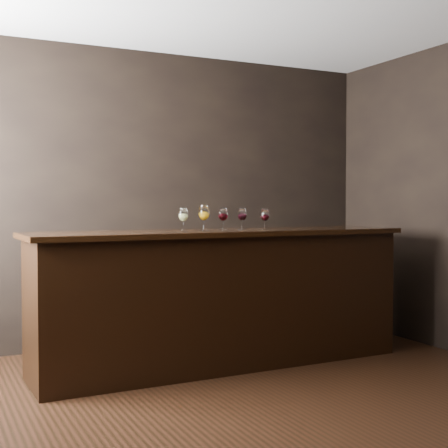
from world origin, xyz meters
name	(u,v)px	position (x,y,z in m)	size (l,w,h in m)	color
ground	(241,415)	(0.00, 0.00, 0.00)	(5.00, 5.00, 0.00)	black
room_shell	(200,130)	(-0.23, 0.11, 1.81)	(5.02, 4.52, 2.81)	black
bar_counter	(222,300)	(0.42, 1.15, 0.54)	(3.09, 0.67, 1.08)	black
bar_top	(222,233)	(0.42, 1.15, 1.10)	(3.20, 0.74, 0.04)	black
back_bar_shelf	(201,301)	(0.61, 2.03, 0.39)	(2.18, 0.40, 0.78)	black
glass_white	(183,215)	(0.09, 1.18, 1.25)	(0.08, 0.08, 0.19)	white
glass_amber	(204,213)	(0.25, 1.15, 1.26)	(0.09, 0.09, 0.21)	white
glass_red_a	(223,215)	(0.44, 1.17, 1.25)	(0.08, 0.08, 0.19)	white
glass_red_b	(242,215)	(0.62, 1.18, 1.25)	(0.08, 0.08, 0.18)	white
glass_red_c	(265,215)	(0.81, 1.12, 1.24)	(0.07, 0.07, 0.18)	white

